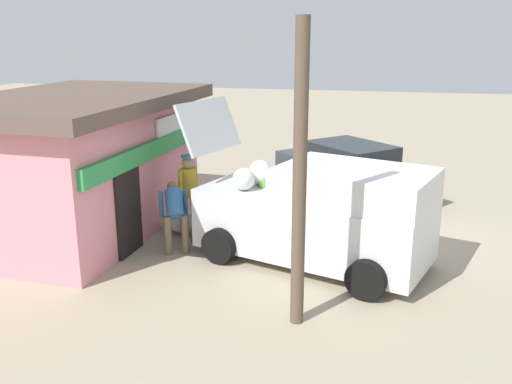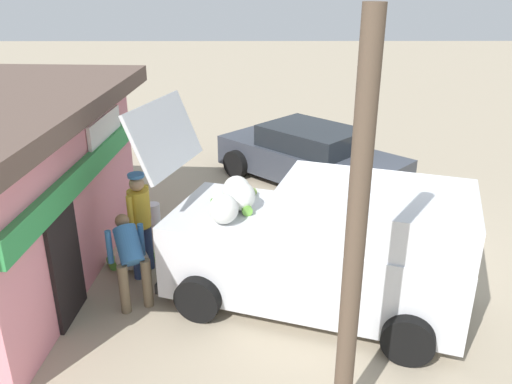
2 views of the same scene
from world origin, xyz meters
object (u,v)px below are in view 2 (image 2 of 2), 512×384
at_px(unloaded_banana_pile, 134,256).
at_px(paint_bucket, 153,213).
at_px(vendor_standing, 140,218).
at_px(customer_bending, 130,255).
at_px(parked_sedan, 310,157).
at_px(delivery_van, 324,245).

bearing_deg(unloaded_banana_pile, paint_bucket, -0.59).
distance_m(vendor_standing, customer_bending, 0.88).
distance_m(vendor_standing, paint_bucket, 2.07).
xyz_separation_m(parked_sedan, vendor_standing, (-4.03, 3.14, 0.37)).
xyz_separation_m(customer_bending, unloaded_banana_pile, (1.05, 0.21, -0.61)).
distance_m(parked_sedan, customer_bending, 5.81).
bearing_deg(paint_bucket, customer_bending, -176.03).
bearing_deg(parked_sedan, customer_bending, 147.42).
height_order(parked_sedan, customer_bending, customer_bending).
height_order(delivery_van, parked_sedan, delivery_van).
distance_m(delivery_van, paint_bucket, 4.14).
height_order(vendor_standing, customer_bending, vendor_standing).
distance_m(customer_bending, paint_bucket, 2.83).
height_order(parked_sedan, unloaded_banana_pile, parked_sedan).
xyz_separation_m(vendor_standing, unloaded_banana_pile, (0.19, 0.20, -0.81)).
bearing_deg(customer_bending, vendor_standing, 0.76).
xyz_separation_m(unloaded_banana_pile, paint_bucket, (1.70, -0.02, -0.01)).
relative_size(delivery_van, parked_sedan, 1.13).
height_order(vendor_standing, unloaded_banana_pile, vendor_standing).
bearing_deg(unloaded_banana_pile, customer_bending, -168.80).
bearing_deg(paint_bucket, parked_sedan, -57.18).
bearing_deg(paint_bucket, vendor_standing, -174.57).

